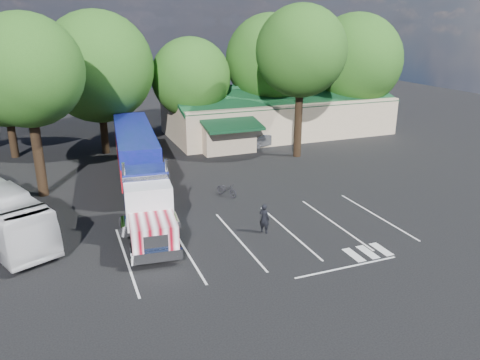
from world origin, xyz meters
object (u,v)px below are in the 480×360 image
object	(u,v)px
semi_truck	(138,160)
bicycle	(227,189)
silver_sedan	(264,140)
woman	(264,218)

from	to	relation	value
semi_truck	bicycle	bearing A→B (deg)	-21.50
bicycle	silver_sedan	world-z (taller)	silver_sedan
semi_truck	silver_sedan	bearing A→B (deg)	38.64
semi_truck	woman	distance (m)	11.22
semi_truck	bicycle	world-z (taller)	semi_truck
semi_truck	woman	world-z (taller)	semi_truck
bicycle	silver_sedan	size ratio (longest dim) A/B	0.47
woman	silver_sedan	xyz separation A→B (m)	(8.41, 18.69, -0.26)
semi_truck	bicycle	distance (m)	6.73
woman	bicycle	xyz separation A→B (m)	(0.04, 6.62, -0.42)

